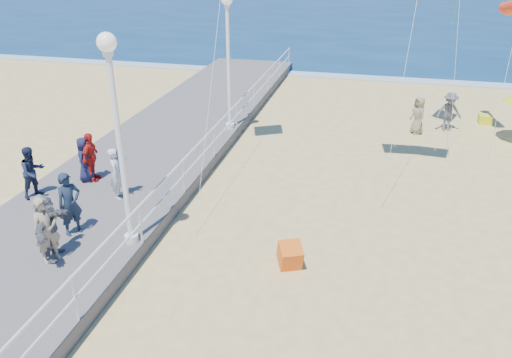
% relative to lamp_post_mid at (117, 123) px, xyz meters
% --- Properties ---
extents(ground, '(160.00, 160.00, 0.00)m').
position_rel_lamp_post_mid_xyz_m(ground, '(5.35, 0.00, -3.66)').
color(ground, '#DFC274').
rests_on(ground, ground).
extents(ocean, '(160.00, 90.00, 0.05)m').
position_rel_lamp_post_mid_xyz_m(ocean, '(5.35, 65.00, -3.65)').
color(ocean, navy).
rests_on(ocean, ground).
extents(surf_line, '(160.00, 1.20, 0.04)m').
position_rel_lamp_post_mid_xyz_m(surf_line, '(5.35, 20.50, -3.63)').
color(surf_line, silver).
rests_on(surf_line, ground).
extents(boardwalk, '(5.00, 44.00, 0.40)m').
position_rel_lamp_post_mid_xyz_m(boardwalk, '(-2.15, 0.00, -3.46)').
color(boardwalk, slate).
rests_on(boardwalk, ground).
extents(railing, '(0.05, 42.00, 0.55)m').
position_rel_lamp_post_mid_xyz_m(railing, '(0.30, 0.00, -2.41)').
color(railing, white).
rests_on(railing, boardwalk).
extents(lamp_post_mid, '(0.44, 0.44, 5.32)m').
position_rel_lamp_post_mid_xyz_m(lamp_post_mid, '(0.00, 0.00, 0.00)').
color(lamp_post_mid, white).
rests_on(lamp_post_mid, boardwalk).
extents(lamp_post_far, '(0.44, 0.44, 5.32)m').
position_rel_lamp_post_mid_xyz_m(lamp_post_far, '(0.00, 9.00, 0.00)').
color(lamp_post_far, white).
rests_on(lamp_post_far, boardwalk).
extents(woman_holding_toddler, '(0.52, 0.66, 1.60)m').
position_rel_lamp_post_mid_xyz_m(woman_holding_toddler, '(-1.50, 2.19, -2.46)').
color(woman_holding_toddler, silver).
rests_on(woman_holding_toddler, boardwalk).
extents(toddler_held, '(0.43, 0.50, 0.88)m').
position_rel_lamp_post_mid_xyz_m(toddler_held, '(-1.35, 2.34, -1.97)').
color(toddler_held, '#3289BE').
rests_on(toddler_held, boardwalk).
extents(spectator_0, '(0.69, 0.76, 1.75)m').
position_rel_lamp_post_mid_xyz_m(spectator_0, '(-1.68, 0.03, -2.39)').
color(spectator_0, '#182436').
rests_on(spectator_0, boardwalk).
extents(spectator_3, '(0.50, 0.99, 1.62)m').
position_rel_lamp_post_mid_xyz_m(spectator_3, '(-2.90, 3.10, -2.45)').
color(spectator_3, red).
rests_on(spectator_3, boardwalk).
extents(spectator_4, '(0.57, 0.78, 1.49)m').
position_rel_lamp_post_mid_xyz_m(spectator_4, '(-3.08, 3.04, -2.52)').
color(spectator_4, '#1A1B3A').
rests_on(spectator_4, boardwalk).
extents(spectator_5, '(0.78, 1.62, 1.67)m').
position_rel_lamp_post_mid_xyz_m(spectator_5, '(-1.54, -1.11, -2.42)').
color(spectator_5, '#5C5B60').
rests_on(spectator_5, boardwalk).
extents(spectator_6, '(0.67, 0.75, 1.71)m').
position_rel_lamp_post_mid_xyz_m(spectator_6, '(-1.50, -1.23, -2.40)').
color(spectator_6, gray).
rests_on(spectator_6, boardwalk).
extents(spectator_7, '(0.85, 0.94, 1.60)m').
position_rel_lamp_post_mid_xyz_m(spectator_7, '(-4.00, 1.68, -2.46)').
color(spectator_7, '#1A213A').
rests_on(spectator_7, boardwalk).
extents(beach_walker_a, '(1.22, 0.89, 1.69)m').
position_rel_lamp_post_mid_xyz_m(beach_walker_a, '(8.94, 12.02, -2.82)').
color(beach_walker_a, '#505054').
rests_on(beach_walker_a, ground).
extents(beach_walker_c, '(0.84, 0.94, 1.61)m').
position_rel_lamp_post_mid_xyz_m(beach_walker_c, '(7.64, 11.35, -2.86)').
color(beach_walker_c, '#85825B').
rests_on(beach_walker_c, ground).
extents(box_kite, '(0.79, 0.87, 0.74)m').
position_rel_lamp_post_mid_xyz_m(box_kite, '(4.12, 0.41, -3.36)').
color(box_kite, red).
rests_on(box_kite, ground).
extents(beach_chair_left, '(0.55, 0.55, 0.40)m').
position_rel_lamp_post_mid_xyz_m(beach_chair_left, '(10.71, 13.37, -3.46)').
color(beach_chair_left, yellow).
rests_on(beach_chair_left, ground).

